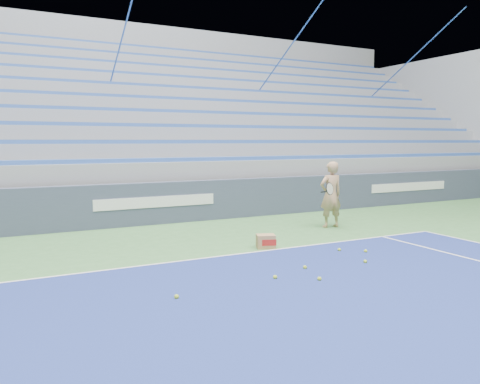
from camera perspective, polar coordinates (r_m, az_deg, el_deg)
name	(u,v)px	position (r m, az deg, el deg)	size (l,w,h in m)	color
sponsor_barrier	(155,203)	(12.47, -10.33, -1.35)	(30.00, 0.32, 1.10)	#394057
bleachers	(109,136)	(17.93, -15.69, 6.59)	(31.00, 9.15, 7.30)	gray
tennis_player	(331,195)	(11.95, 11.01, -0.31)	(0.93, 0.84, 1.67)	tan
ball_box	(266,241)	(9.60, 3.16, -6.02)	(0.44, 0.39, 0.28)	#A07A4D
tennis_ball_0	(365,262)	(8.72, 15.02, -8.19)	(0.07, 0.07, 0.07)	#B7D72C
tennis_ball_1	(177,297)	(6.67, -7.74, -12.54)	(0.07, 0.07, 0.07)	#B7D72C
tennis_ball_2	(319,279)	(7.52, 9.65, -10.40)	(0.07, 0.07, 0.07)	#B7D72C
tennis_ball_3	(339,250)	(9.52, 12.01, -6.90)	(0.07, 0.07, 0.07)	#B7D72C
tennis_ball_4	(366,251)	(9.52, 15.06, -6.97)	(0.07, 0.07, 0.07)	#B7D72C
tennis_ball_5	(305,267)	(8.13, 7.93, -9.09)	(0.07, 0.07, 0.07)	#B7D72C
tennis_ball_6	(275,277)	(7.52, 4.30, -10.32)	(0.07, 0.07, 0.07)	#B7D72C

